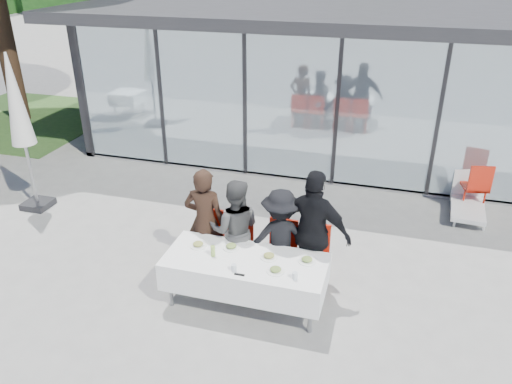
{
  "coord_description": "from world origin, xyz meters",
  "views": [
    {
      "loc": [
        2.15,
        -5.78,
        4.63
      ],
      "look_at": [
        0.14,
        1.2,
        1.04
      ],
      "focal_mm": 35.0,
      "sensor_mm": 36.0,
      "label": 1
    }
  ],
  "objects_px": {
    "diner_chair_b": "(238,241)",
    "lounger": "(468,199)",
    "diner_chair_c": "(282,248)",
    "spare_chair_b": "(477,185)",
    "plate_c": "(269,256)",
    "folded_eyeglasses": "(239,275)",
    "diner_b": "(235,230)",
    "market_umbrella": "(18,110)",
    "plate_a": "(198,245)",
    "diner_a": "(205,222)",
    "juice_bottle": "(213,251)",
    "diner_d": "(314,233)",
    "plate_extra": "(276,270)",
    "diner_chair_a": "(209,236)",
    "dining_table": "(245,272)",
    "diner_chair_d": "(314,253)",
    "plate_d": "(307,260)",
    "diner_c": "(280,238)",
    "plate_b": "(231,247)"
  },
  "relations": [
    {
      "from": "plate_c",
      "to": "plate_d",
      "type": "relative_size",
      "value": 1.0
    },
    {
      "from": "diner_chair_b",
      "to": "market_umbrella",
      "type": "xyz_separation_m",
      "value": [
        -4.46,
        0.94,
        1.43
      ]
    },
    {
      "from": "plate_d",
      "to": "market_umbrella",
      "type": "height_order",
      "value": "market_umbrella"
    },
    {
      "from": "diner_d",
      "to": "plate_extra",
      "type": "xyz_separation_m",
      "value": [
        -0.36,
        -0.8,
        -0.18
      ]
    },
    {
      "from": "diner_a",
      "to": "lounger",
      "type": "bearing_deg",
      "value": -145.71
    },
    {
      "from": "diner_b",
      "to": "juice_bottle",
      "type": "height_order",
      "value": "diner_b"
    },
    {
      "from": "diner_chair_b",
      "to": "diner_c",
      "type": "height_order",
      "value": "diner_c"
    },
    {
      "from": "diner_chair_a",
      "to": "folded_eyeglasses",
      "type": "distance_m",
      "value": 1.44
    },
    {
      "from": "diner_chair_b",
      "to": "juice_bottle",
      "type": "height_order",
      "value": "diner_chair_b"
    },
    {
      "from": "diner_b",
      "to": "plate_a",
      "type": "relative_size",
      "value": 6.68
    },
    {
      "from": "diner_d",
      "to": "diner_a",
      "type": "bearing_deg",
      "value": 13.39
    },
    {
      "from": "diner_chair_b",
      "to": "lounger",
      "type": "height_order",
      "value": "diner_chair_b"
    },
    {
      "from": "diner_chair_c",
      "to": "spare_chair_b",
      "type": "height_order",
      "value": "same"
    },
    {
      "from": "diner_b",
      "to": "plate_extra",
      "type": "xyz_separation_m",
      "value": [
        0.83,
        -0.8,
        -0.03
      ]
    },
    {
      "from": "juice_bottle",
      "to": "folded_eyeglasses",
      "type": "xyz_separation_m",
      "value": [
        0.49,
        -0.33,
        -0.07
      ]
    },
    {
      "from": "diner_chair_a",
      "to": "juice_bottle",
      "type": "bearing_deg",
      "value": -64.55
    },
    {
      "from": "diner_chair_b",
      "to": "diner_chair_c",
      "type": "xyz_separation_m",
      "value": [
        0.7,
        0.0,
        0.0
      ]
    },
    {
      "from": "market_umbrella",
      "to": "diner_chair_b",
      "type": "bearing_deg",
      "value": -11.93
    },
    {
      "from": "diner_chair_c",
      "to": "plate_extra",
      "type": "bearing_deg",
      "value": -81.98
    },
    {
      "from": "diner_c",
      "to": "plate_a",
      "type": "distance_m",
      "value": 1.2
    },
    {
      "from": "plate_c",
      "to": "folded_eyeglasses",
      "type": "relative_size",
      "value": 1.73
    },
    {
      "from": "plate_a",
      "to": "plate_extra",
      "type": "relative_size",
      "value": 1.0
    },
    {
      "from": "diner_chair_d",
      "to": "diner_chair_b",
      "type": "bearing_deg",
      "value": 180.0
    },
    {
      "from": "plate_extra",
      "to": "market_umbrella",
      "type": "relative_size",
      "value": 0.08
    },
    {
      "from": "diner_c",
      "to": "juice_bottle",
      "type": "distance_m",
      "value": 1.05
    },
    {
      "from": "diner_chair_b",
      "to": "diner_chair_c",
      "type": "bearing_deg",
      "value": 0.0
    },
    {
      "from": "folded_eyeglasses",
      "to": "diner_a",
      "type": "bearing_deg",
      "value": 130.88
    },
    {
      "from": "juice_bottle",
      "to": "diner_chair_b",
      "type": "bearing_deg",
      "value": 82.72
    },
    {
      "from": "diner_chair_b",
      "to": "plate_c",
      "type": "xyz_separation_m",
      "value": [
        0.66,
        -0.63,
        0.24
      ]
    },
    {
      "from": "diner_chair_c",
      "to": "plate_a",
      "type": "bearing_deg",
      "value": -150.42
    },
    {
      "from": "diner_chair_b",
      "to": "spare_chair_b",
      "type": "height_order",
      "value": "same"
    },
    {
      "from": "diner_a",
      "to": "folded_eyeglasses",
      "type": "bearing_deg",
      "value": 127.24
    },
    {
      "from": "juice_bottle",
      "to": "lounger",
      "type": "relative_size",
      "value": 0.12
    },
    {
      "from": "diner_chair_c",
      "to": "juice_bottle",
      "type": "bearing_deg",
      "value": -135.2
    },
    {
      "from": "diner_a",
      "to": "diner_chair_b",
      "type": "relative_size",
      "value": 1.79
    },
    {
      "from": "diner_chair_c",
      "to": "lounger",
      "type": "relative_size",
      "value": 0.71
    },
    {
      "from": "plate_b",
      "to": "plate_c",
      "type": "relative_size",
      "value": 1.0
    },
    {
      "from": "plate_extra",
      "to": "folded_eyeglasses",
      "type": "height_order",
      "value": "plate_extra"
    },
    {
      "from": "plate_d",
      "to": "spare_chair_b",
      "type": "xyz_separation_m",
      "value": [
        2.59,
        3.75,
        -0.24
      ]
    },
    {
      "from": "dining_table",
      "to": "lounger",
      "type": "xyz_separation_m",
      "value": [
        3.3,
        3.85,
        -0.28
      ]
    },
    {
      "from": "plate_a",
      "to": "plate_c",
      "type": "xyz_separation_m",
      "value": [
        1.06,
        -0.01,
        0.0
      ]
    },
    {
      "from": "diner_chair_b",
      "to": "diner_chair_a",
      "type": "bearing_deg",
      "value": 180.0
    },
    {
      "from": "spare_chair_b",
      "to": "folded_eyeglasses",
      "type": "bearing_deg",
      "value": -128.17
    },
    {
      "from": "diner_b",
      "to": "juice_bottle",
      "type": "relative_size",
      "value": 10.27
    },
    {
      "from": "diner_d",
      "to": "juice_bottle",
      "type": "bearing_deg",
      "value": 41.01
    },
    {
      "from": "plate_c",
      "to": "plate_extra",
      "type": "relative_size",
      "value": 1.0
    },
    {
      "from": "dining_table",
      "to": "diner_c",
      "type": "bearing_deg",
      "value": 61.12
    },
    {
      "from": "diner_chair_a",
      "to": "diner_chair_d",
      "type": "distance_m",
      "value": 1.67
    },
    {
      "from": "dining_table",
      "to": "diner_chair_c",
      "type": "bearing_deg",
      "value": 65.16
    },
    {
      "from": "diner_b",
      "to": "market_umbrella",
      "type": "bearing_deg",
      "value": -26.26
    }
  ]
}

